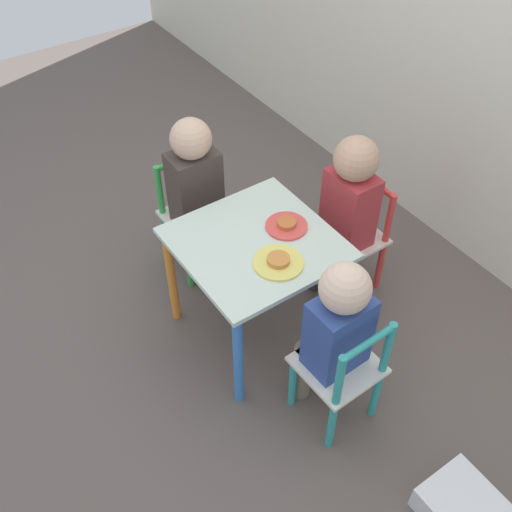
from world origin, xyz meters
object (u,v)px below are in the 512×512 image
object	(u,v)px
storage_bin	(462,508)
child_right	(335,327)
chair_teal	(342,372)
chair_green	(193,217)
plate_back	(287,225)
kids_table	(256,257)
child_left	(197,187)
chair_red	(353,238)
child_back	(347,204)
plate_right	(278,262)

from	to	relation	value
storage_bin	child_right	bearing A→B (deg)	-171.27
chair_teal	chair_green	xyz separation A→B (m)	(-0.99, -0.01, 0.00)
chair_green	plate_back	distance (m)	0.57
kids_table	child_right	distance (m)	0.44
chair_teal	child_left	distance (m)	0.95
kids_table	plate_back	xyz separation A→B (m)	(0.00, 0.14, 0.09)
chair_red	chair_green	size ratio (longest dim) A/B	1.00
child_back	plate_right	world-z (taller)	child_back
child_back	storage_bin	bearing A→B (deg)	-17.93
chair_green	plate_right	size ratio (longest dim) A/B	2.89
chair_green	child_right	distance (m)	0.95
child_left	child_right	bearing A→B (deg)	-88.63
kids_table	child_back	world-z (taller)	child_back
chair_teal	storage_bin	world-z (taller)	chair_teal
chair_teal	plate_right	distance (m)	0.44
chair_teal	child_left	bearing A→B (deg)	-91.28
storage_bin	plate_right	bearing A→B (deg)	-173.21
chair_red	chair_green	xyz separation A→B (m)	(-0.50, -0.49, 0.00)
kids_table	child_back	xyz separation A→B (m)	(0.00, 0.44, 0.05)
chair_red	chair_teal	bearing A→B (deg)	-43.91
kids_table	child_back	bearing A→B (deg)	89.84
child_left	storage_bin	size ratio (longest dim) A/B	3.22
plate_right	chair_teal	bearing A→B (deg)	2.78
plate_right	storage_bin	size ratio (longest dim) A/B	0.75
child_back	plate_back	world-z (taller)	child_back
plate_right	storage_bin	world-z (taller)	plate_right
child_back	kids_table	bearing A→B (deg)	-90.00
kids_table	chair_teal	distance (m)	0.52
chair_teal	child_right	size ratio (longest dim) A/B	0.71
child_right	storage_bin	bearing A→B (deg)	96.72
chair_green	chair_red	bearing A→B (deg)	-44.72
kids_table	plate_right	size ratio (longest dim) A/B	3.07
plate_back	plate_right	bearing A→B (deg)	-45.00
chair_green	child_back	size ratio (longest dim) A/B	0.68
child_back	plate_right	distance (m)	0.46
chair_teal	storage_bin	bearing A→B (deg)	97.50
plate_right	storage_bin	xyz separation A→B (m)	(0.88, 0.10, -0.45)
chair_red	child_left	bearing A→B (deg)	-131.57
child_back	plate_back	distance (m)	0.30
child_right	child_back	size ratio (longest dim) A/B	0.95
child_right	plate_right	world-z (taller)	child_right
plate_back	storage_bin	world-z (taller)	plate_back
child_right	child_back	xyz separation A→B (m)	(-0.43, 0.42, 0.03)
child_back	child_left	xyz separation A→B (m)	(-0.44, -0.43, -0.01)
chair_green	chair_teal	bearing A→B (deg)	-88.63
child_back	plate_back	size ratio (longest dim) A/B	4.88
kids_table	plate_back	size ratio (longest dim) A/B	3.52
child_left	plate_back	xyz separation A→B (m)	(0.44, 0.13, 0.04)
kids_table	plate_right	bearing A→B (deg)	0.00
kids_table	chair_red	distance (m)	0.52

